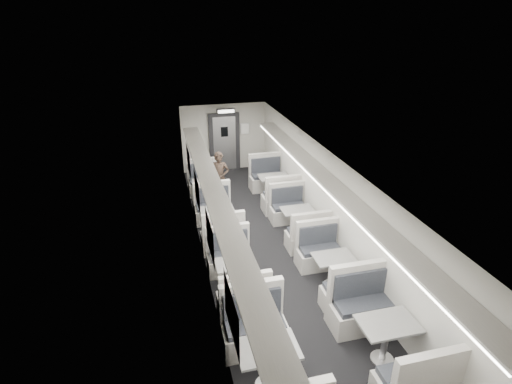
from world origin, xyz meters
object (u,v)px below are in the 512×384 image
booth_left_b (218,222)px  booth_right_b (297,221)px  passenger (220,178)px  vestibule_door (225,142)px  booth_left_d (267,367)px  exit_sign (226,111)px  booth_right_c (333,271)px  booth_left_c (236,276)px  booth_right_d (385,341)px  booth_right_a (273,187)px  booth_left_a (208,192)px

booth_left_b → booth_right_b: (2.00, -0.46, -0.01)m
passenger → vestibule_door: size_ratio=0.76×
booth_left_d → exit_sign: 9.10m
booth_right_c → vestibule_door: bearing=97.9°
booth_left_b → booth_right_b: booth_left_b is taller
booth_left_c → booth_right_c: booth_right_c is taller
booth_right_d → passenger: passenger is taller
booth_right_b → passenger: 2.89m
booth_left_c → booth_right_a: 4.55m
booth_right_a → booth_left_a: bearing=174.7°
booth_left_a → booth_right_d: bearing=-73.3°
booth_left_b → booth_right_c: (2.00, -2.69, -0.01)m
booth_left_b → booth_left_d: bearing=-90.0°
booth_right_c → vestibule_door: vestibule_door is taller
booth_left_a → booth_right_d: 6.94m
booth_left_c → vestibule_door: size_ratio=0.95×
booth_left_a → vestibule_door: vestibule_door is taller
booth_right_d → passenger: 6.86m
booth_right_a → passenger: 1.68m
booth_right_b → passenger: (-1.62, 2.35, 0.44)m
booth_left_a → booth_right_c: size_ratio=1.02×
booth_right_b → exit_sign: 5.02m
booth_left_a → booth_right_a: size_ratio=0.95×
booth_right_c → booth_right_d: bearing=-90.0°
booth_right_a → vestibule_door: (-1.00, 2.85, 0.65)m
booth_right_b → passenger: bearing=124.7°
booth_left_b → passenger: (0.38, 1.89, 0.43)m
booth_left_b → booth_left_d: booth_left_d is taller
booth_right_a → exit_sign: 3.19m
booth_left_c → booth_right_d: booth_right_d is taller
booth_left_a → booth_left_b: (0.00, -1.89, -0.00)m
booth_right_c → passenger: (-1.62, 4.58, 0.43)m
booth_right_c → booth_left_a: bearing=113.6°
booth_right_b → vestibule_door: bearing=101.3°
booth_left_d → vestibule_door: vestibule_door is taller
booth_right_a → booth_right_c: booth_right_a is taller
booth_right_a → booth_right_b: 2.16m
booth_right_b → booth_right_d: 4.30m
booth_right_b → booth_right_d: bearing=-90.0°
booth_right_a → booth_left_c: bearing=-116.1°
booth_left_d → exit_sign: exit_sign is taller
booth_right_b → booth_right_d: (0.00, -4.30, 0.05)m
booth_left_a → booth_right_b: 3.08m
booth_right_c → vestibule_door: size_ratio=0.97×
booth_right_a → passenger: size_ratio=1.37×
booth_left_b → booth_right_d: 5.16m
booth_left_c → booth_right_a: bearing=63.9°
booth_left_a → booth_right_b: size_ratio=1.03×
exit_sign → booth_right_b: bearing=-77.5°
vestibule_door → exit_sign: (0.00, -0.49, 1.24)m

